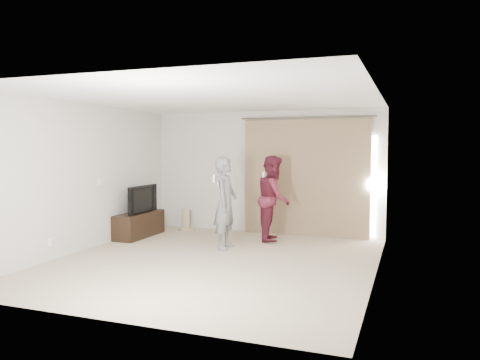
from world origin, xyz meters
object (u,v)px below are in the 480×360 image
(tv_console, at_px, (139,225))
(person_man, at_px, (226,203))
(tv, at_px, (139,199))
(person_woman, at_px, (274,198))

(tv_console, xyz_separation_m, person_man, (2.08, -0.43, 0.58))
(tv_console, distance_m, person_man, 2.21)
(tv, distance_m, person_man, 2.13)
(person_man, height_order, person_woman, person_woman)
(tv, xyz_separation_m, person_man, (2.08, -0.43, 0.05))
(person_man, bearing_deg, person_woman, 60.01)
(tv, relative_size, person_woman, 0.58)
(tv_console, bearing_deg, person_man, -11.66)
(tv_console, xyz_separation_m, tv, (0.00, 0.00, 0.53))
(tv_console, xyz_separation_m, person_woman, (2.68, 0.61, 0.59))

